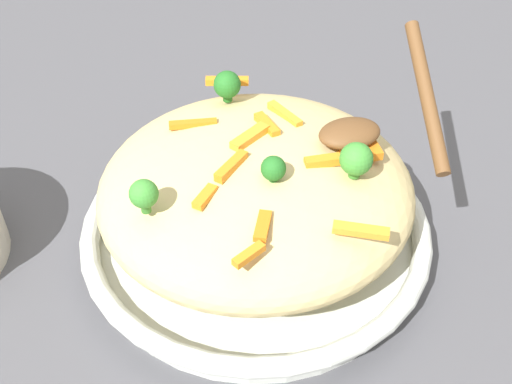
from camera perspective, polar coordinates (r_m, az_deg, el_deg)
name	(u,v)px	position (r m, az deg, el deg)	size (l,w,h in m)	color
ground_plane	(256,247)	(0.61, 0.00, -5.07)	(2.40, 2.40, 0.00)	#4C4C51
serving_bowl	(256,232)	(0.60, 0.00, -3.64)	(0.33, 0.33, 0.04)	silver
pasta_mound	(256,188)	(0.56, 0.00, 0.38)	(0.28, 0.28, 0.09)	#D1BA7A
carrot_piece_0	(249,255)	(0.45, -0.66, -5.75)	(0.03, 0.01, 0.01)	orange
carrot_piece_1	(323,161)	(0.52, 6.13, 2.82)	(0.03, 0.01, 0.01)	orange
carrot_piece_2	(263,226)	(0.47, 0.61, -3.12)	(0.03, 0.01, 0.01)	orange
carrot_piece_3	(338,140)	(0.56, 7.55, 4.75)	(0.04, 0.01, 0.01)	orange
carrot_piece_4	(285,114)	(0.58, 2.65, 7.11)	(0.04, 0.01, 0.01)	orange
carrot_piece_5	(267,125)	(0.56, 1.01, 6.16)	(0.03, 0.01, 0.01)	orange
carrot_piece_6	(255,136)	(0.54, -0.09, 5.16)	(0.04, 0.01, 0.01)	orange
carrot_piece_7	(205,197)	(0.49, -4.69, -0.44)	(0.03, 0.01, 0.01)	orange
carrot_piece_8	(231,166)	(0.51, -2.28, 2.38)	(0.04, 0.01, 0.01)	orange
carrot_piece_9	(227,81)	(0.63, -2.66, 10.12)	(0.04, 0.01, 0.01)	orange
carrot_piece_10	(361,230)	(0.47, 9.57, -3.49)	(0.04, 0.01, 0.01)	orange
carrot_piece_11	(371,146)	(0.55, 10.51, 4.17)	(0.03, 0.01, 0.01)	orange
carrot_piece_12	(193,124)	(0.57, -5.78, 6.22)	(0.04, 0.01, 0.01)	orange
broccoli_floret_0	(278,168)	(0.50, 2.03, 2.24)	(0.02, 0.02, 0.03)	#205B1C
broccoli_floret_1	(227,85)	(0.60, -2.65, 9.75)	(0.03, 0.03, 0.03)	#205B1C
broccoli_floret_2	(356,159)	(0.51, 9.14, 2.96)	(0.03, 0.03, 0.03)	#377928
broccoli_floret_3	(144,194)	(0.48, -10.22, -0.22)	(0.02, 0.02, 0.03)	#377928
serving_spoon	(375,121)	(0.54, 10.83, 6.40)	(0.11, 0.13, 0.08)	brown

